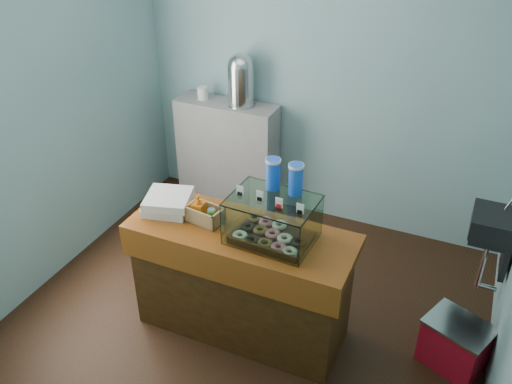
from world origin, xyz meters
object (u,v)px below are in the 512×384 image
at_px(coffee_urn, 241,78).
at_px(red_cooler, 455,344).
at_px(counter, 242,280).
at_px(display_case, 274,215).

relative_size(coffee_urn, red_cooler, 0.96).
xyz_separation_m(coffee_urn, red_cooler, (2.26, -1.30, -1.17)).
xyz_separation_m(counter, coffee_urn, (-0.75, 1.59, 0.90)).
distance_m(counter, coffee_urn, 1.97).
bearing_deg(counter, red_cooler, 10.55).
distance_m(coffee_urn, red_cooler, 2.86).
bearing_deg(coffee_urn, counter, -64.82).
height_order(counter, red_cooler, counter).
xyz_separation_m(counter, red_cooler, (1.51, 0.28, -0.27)).
bearing_deg(display_case, coffee_urn, 124.64).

